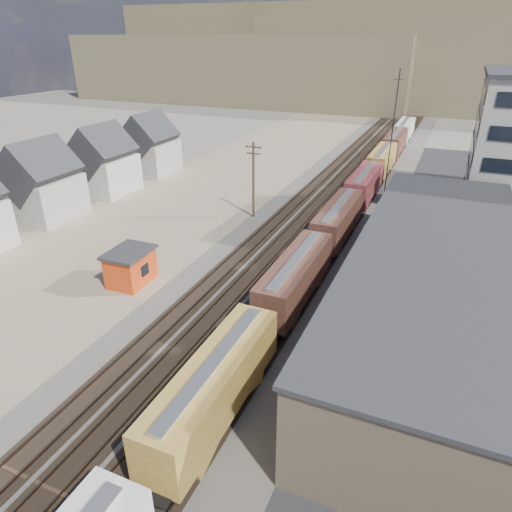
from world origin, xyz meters
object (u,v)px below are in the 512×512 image
at_px(freight_train, 352,200).
at_px(maintenance_shed, 131,267).
at_px(parked_car_blue, 508,213).
at_px(utility_pole_north, 253,179).

height_order(freight_train, maintenance_shed, freight_train).
bearing_deg(parked_car_blue, maintenance_shed, 174.51).
bearing_deg(freight_train, maintenance_shed, -122.36).
bearing_deg(maintenance_shed, utility_pole_north, 79.92).
bearing_deg(utility_pole_north, parked_car_blue, 22.27).
distance_m(freight_train, utility_pole_north, 13.19).
xyz_separation_m(freight_train, parked_car_blue, (19.06, 8.79, -2.02)).
height_order(freight_train, parked_car_blue, freight_train).
bearing_deg(freight_train, utility_pole_north, -161.77).
relative_size(freight_train, maintenance_shed, 24.59).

